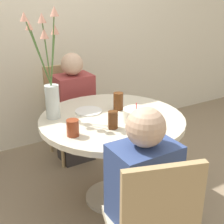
% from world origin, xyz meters
% --- Properties ---
extents(ground_plane, '(16.00, 16.00, 0.00)m').
position_xyz_m(ground_plane, '(0.00, 0.00, 0.00)').
color(ground_plane, '#89755B').
extents(wall_back, '(8.00, 0.05, 2.60)m').
position_xyz_m(wall_back, '(0.00, 1.28, 1.30)').
color(wall_back, beige).
rests_on(wall_back, ground_plane).
extents(dining_table, '(1.05, 1.05, 0.71)m').
position_xyz_m(dining_table, '(0.00, 0.00, 0.58)').
color(dining_table, beige).
rests_on(dining_table, ground_plane).
extents(chair_near_front, '(0.41, 0.41, 0.89)m').
position_xyz_m(chair_near_front, '(0.03, 0.88, 0.50)').
color(chair_near_front, beige).
rests_on(chair_near_front, ground_plane).
extents(birthday_cake, '(0.18, 0.18, 0.14)m').
position_xyz_m(birthday_cake, '(0.10, -0.15, 0.76)').
color(birthday_cake, white).
rests_on(birthday_cake, dining_table).
extents(flower_vase, '(0.23, 0.25, 0.77)m').
position_xyz_m(flower_vase, '(-0.37, 0.22, 1.01)').
color(flower_vase, silver).
rests_on(flower_vase, dining_table).
extents(side_plate, '(0.20, 0.20, 0.01)m').
position_xyz_m(side_plate, '(-0.10, 0.18, 0.71)').
color(side_plate, white).
rests_on(side_plate, dining_table).
extents(drink_glass_0, '(0.07, 0.07, 0.12)m').
position_xyz_m(drink_glass_0, '(-0.09, -0.16, 0.77)').
color(drink_glass_0, '#51280F').
rests_on(drink_glass_0, dining_table).
extents(drink_glass_1, '(0.08, 0.08, 0.13)m').
position_xyz_m(drink_glass_1, '(0.12, 0.11, 0.77)').
color(drink_glass_1, '#51280F').
rests_on(drink_glass_1, dining_table).
extents(drink_glass_2, '(0.08, 0.08, 0.11)m').
position_xyz_m(drink_glass_2, '(-0.37, -0.13, 0.76)').
color(drink_glass_2, maroon).
rests_on(drink_glass_2, dining_table).
extents(person_guest, '(0.34, 0.24, 1.05)m').
position_xyz_m(person_guest, '(0.02, 0.72, 0.49)').
color(person_guest, '#383333').
rests_on(person_guest, ground_plane).
extents(person_boy, '(0.34, 0.24, 1.05)m').
position_xyz_m(person_boy, '(-0.22, -0.69, 0.49)').
color(person_boy, '#383333').
rests_on(person_boy, ground_plane).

